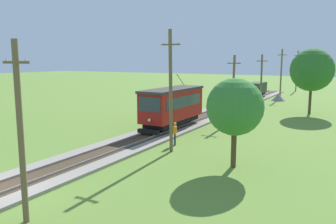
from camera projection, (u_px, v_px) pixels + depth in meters
name	position (u px, v px, depth m)	size (l,w,h in m)	color
ground_plane	(0.00, 192.00, 16.80)	(260.00, 260.00, 0.00)	olive
track_ballast	(0.00, 190.00, 16.79)	(4.20, 120.00, 0.18)	gray
sleeper_bed	(0.00, 189.00, 16.78)	(2.04, 120.00, 0.01)	#423323
rail_right	(9.00, 190.00, 16.42)	(0.07, 120.00, 0.14)	gray
red_tram	(172.00, 106.00, 31.79)	(2.60, 8.54, 4.79)	maroon
freight_car	(256.00, 89.00, 57.24)	(2.40, 5.20, 2.31)	#384C33
utility_pole_foreground	(20.00, 132.00, 13.18)	(1.40, 0.25, 7.23)	brown
utility_pole_near_tram	(171.00, 91.00, 23.47)	(1.40, 0.44, 8.47)	brown
utility_pole_mid	(233.00, 88.00, 35.12)	(1.40, 0.56, 6.89)	brown
utility_pole_far	(261.00, 81.00, 44.94)	(1.40, 0.40, 7.09)	brown
utility_pole_distant	(281.00, 73.00, 55.91)	(1.40, 0.24, 8.14)	brown
utility_pole_horizon	(297.00, 70.00, 69.70)	(1.40, 0.65, 8.19)	brown
gravel_pile	(278.00, 97.00, 53.59)	(2.21, 2.21, 1.11)	gray
track_worker	(175.00, 133.00, 25.82)	(0.37, 0.44, 1.78)	navy
second_worker	(153.00, 115.00, 34.21)	(0.44, 0.35, 1.78)	black
tree_left_near	(235.00, 107.00, 20.19)	(3.41, 3.41, 5.40)	#4C3823
tree_right_near	(312.00, 70.00, 40.05)	(5.00, 5.00, 7.73)	#4C3823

